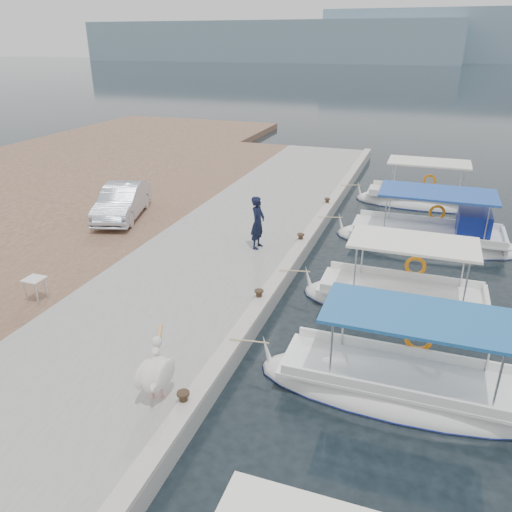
{
  "coord_description": "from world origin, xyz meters",
  "views": [
    {
      "loc": [
        3.95,
        -11.09,
        7.74
      ],
      "look_at": [
        -1.0,
        3.09,
        1.2
      ],
      "focal_mm": 35.0,
      "sensor_mm": 36.0,
      "label": 1
    }
  ],
  "objects_px": {
    "parked_car": "(122,202)",
    "fisherman": "(258,223)",
    "fishing_caique_c": "(400,303)",
    "fishing_caique_e": "(420,202)",
    "fishing_caique_d": "(429,240)",
    "pelican": "(156,372)",
    "fishing_caique_b": "(399,391)"
  },
  "relations": [
    {
      "from": "fishing_caique_d",
      "to": "parked_car",
      "type": "bearing_deg",
      "value": -169.26
    },
    {
      "from": "fishing_caique_c",
      "to": "fishing_caique_b",
      "type": "bearing_deg",
      "value": -86.19
    },
    {
      "from": "fishing_caique_e",
      "to": "parked_car",
      "type": "height_order",
      "value": "fishing_caique_e"
    },
    {
      "from": "pelican",
      "to": "fisherman",
      "type": "xyz_separation_m",
      "value": [
        -0.72,
        8.84,
        0.34
      ]
    },
    {
      "from": "fishing_caique_e",
      "to": "fishing_caique_c",
      "type": "bearing_deg",
      "value": -90.7
    },
    {
      "from": "fishing_caique_b",
      "to": "fishing_caique_c",
      "type": "xyz_separation_m",
      "value": [
        -0.29,
        4.43,
        0.0
      ]
    },
    {
      "from": "fishing_caique_b",
      "to": "fishing_caique_d",
      "type": "distance_m",
      "value": 10.2
    },
    {
      "from": "fishing_caique_c",
      "to": "fisherman",
      "type": "height_order",
      "value": "fisherman"
    },
    {
      "from": "fishing_caique_d",
      "to": "fisherman",
      "type": "distance_m",
      "value": 7.33
    },
    {
      "from": "fishing_caique_b",
      "to": "pelican",
      "type": "height_order",
      "value": "fishing_caique_b"
    },
    {
      "from": "pelican",
      "to": "fisherman",
      "type": "height_order",
      "value": "fisherman"
    },
    {
      "from": "fishing_caique_e",
      "to": "parked_car",
      "type": "bearing_deg",
      "value": -147.33
    },
    {
      "from": "fisherman",
      "to": "fishing_caique_b",
      "type": "bearing_deg",
      "value": -133.82
    },
    {
      "from": "pelican",
      "to": "fishing_caique_c",
      "type": "bearing_deg",
      "value": 55.52
    },
    {
      "from": "fishing_caique_d",
      "to": "fisherman",
      "type": "bearing_deg",
      "value": -148.26
    },
    {
      "from": "fishing_caique_b",
      "to": "pelican",
      "type": "xyz_separation_m",
      "value": [
        -5.01,
        -2.45,
        1.03
      ]
    },
    {
      "from": "fishing_caique_b",
      "to": "fishing_caique_e",
      "type": "relative_size",
      "value": 1.05
    },
    {
      "from": "fishing_caique_e",
      "to": "fishing_caique_d",
      "type": "bearing_deg",
      "value": -84.17
    },
    {
      "from": "fishing_caique_e",
      "to": "fisherman",
      "type": "bearing_deg",
      "value": -121.07
    },
    {
      "from": "fishing_caique_b",
      "to": "fishing_caique_d",
      "type": "height_order",
      "value": "same"
    },
    {
      "from": "fishing_caique_c",
      "to": "fishing_caique_d",
      "type": "xyz_separation_m",
      "value": [
        0.69,
        5.76,
        0.06
      ]
    },
    {
      "from": "fishing_caique_d",
      "to": "pelican",
      "type": "distance_m",
      "value": 13.78
    },
    {
      "from": "parked_car",
      "to": "fishing_caique_e",
      "type": "bearing_deg",
      "value": 15.89
    },
    {
      "from": "fishing_caique_b",
      "to": "fishing_caique_d",
      "type": "xyz_separation_m",
      "value": [
        0.4,
        10.19,
        0.06
      ]
    },
    {
      "from": "fishing_caique_c",
      "to": "fishing_caique_e",
      "type": "bearing_deg",
      "value": 89.3
    },
    {
      "from": "fishing_caique_d",
      "to": "fishing_caique_e",
      "type": "height_order",
      "value": "same"
    },
    {
      "from": "fishing_caique_c",
      "to": "fisherman",
      "type": "bearing_deg",
      "value": 160.11
    },
    {
      "from": "pelican",
      "to": "parked_car",
      "type": "relative_size",
      "value": 0.37
    },
    {
      "from": "fishing_caique_b",
      "to": "parked_car",
      "type": "xyz_separation_m",
      "value": [
        -12.49,
        7.74,
        1.1
      ]
    },
    {
      "from": "fishing_caique_d",
      "to": "fishing_caique_e",
      "type": "xyz_separation_m",
      "value": [
        -0.56,
        5.46,
        -0.06
      ]
    },
    {
      "from": "fisherman",
      "to": "fishing_caique_c",
      "type": "bearing_deg",
      "value": -105.59
    },
    {
      "from": "parked_car",
      "to": "fisherman",
      "type": "bearing_deg",
      "value": -28.07
    }
  ]
}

